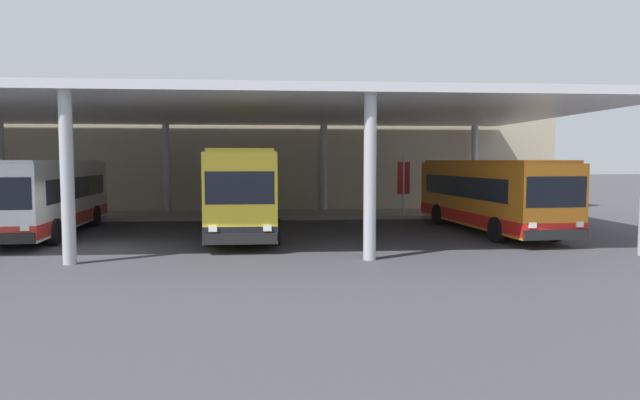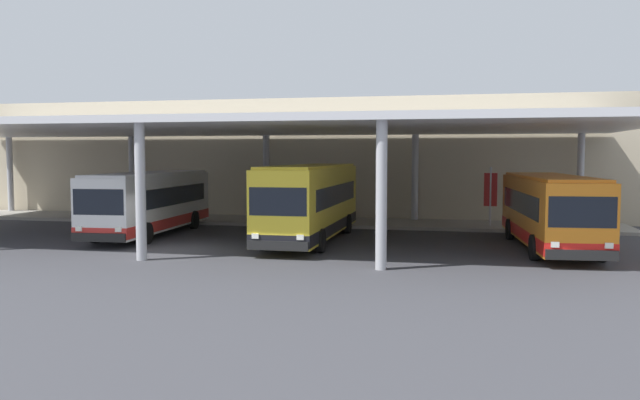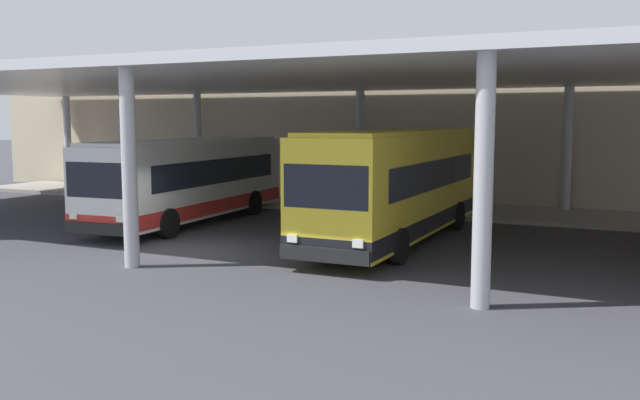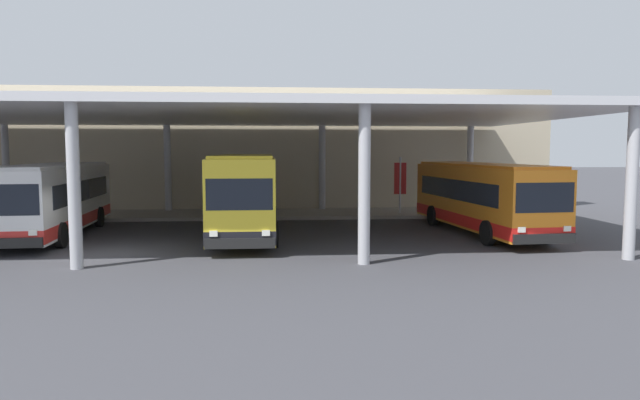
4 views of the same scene
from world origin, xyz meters
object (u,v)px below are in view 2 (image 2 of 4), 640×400
Objects in this scene: bus_middle_bay at (550,211)px; banner_sign at (490,193)px; bus_second_bay at (311,202)px; bench_waiting at (336,213)px; bus_nearest_bay at (150,202)px.

bus_middle_bay is 3.34× the size of banner_sign.
bus_second_bay is 6.30× the size of bench_waiting.
bus_second_bay is 3.55× the size of banner_sign.
bus_middle_bay is (19.05, -0.59, 0.00)m from bus_nearest_bay.
bus_second_bay is at bearing -141.94° from banner_sign.
bench_waiting is (-10.94, 7.77, -0.99)m from bus_middle_bay.
bus_nearest_bay is at bearing -159.49° from banner_sign.
bus_second_bay is at bearing 178.51° from bus_middle_bay.
bus_middle_bay is (10.65, -0.28, -0.19)m from bus_second_bay.
banner_sign is at bearing 107.71° from bus_middle_bay.
banner_sign reaches higher than bus_middle_bay.
bench_waiting is 8.88m from banner_sign.
bus_middle_bay reaches higher than bench_waiting.
bus_nearest_bay is 10.88m from bench_waiting.
bus_second_bay reaches higher than bench_waiting.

